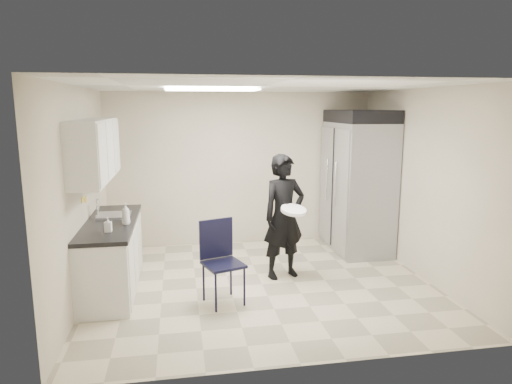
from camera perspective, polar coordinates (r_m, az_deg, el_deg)
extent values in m
plane|color=beige|center=(6.26, 0.76, -11.45)|extent=(4.50, 4.50, 0.00)
plane|color=white|center=(5.81, 0.83, 13.07)|extent=(4.50, 4.50, 0.00)
plane|color=beige|center=(7.85, -1.88, 2.90)|extent=(4.50, 0.00, 4.50)
plane|color=beige|center=(5.92, -21.15, -0.34)|extent=(0.00, 4.00, 4.00)
plane|color=beige|center=(6.68, 20.14, 0.90)|extent=(0.00, 4.00, 4.00)
cube|color=white|center=(6.12, -5.54, 12.61)|extent=(1.20, 0.60, 0.02)
cube|color=silver|center=(6.27, -17.56, -7.74)|extent=(0.60, 1.90, 0.86)
cube|color=black|center=(6.15, -17.79, -3.71)|extent=(0.64, 1.95, 0.05)
cube|color=gray|center=(6.39, -17.30, -3.29)|extent=(0.42, 0.40, 0.14)
cylinder|color=silver|center=(6.38, -19.16, -2.02)|extent=(0.02, 0.02, 0.24)
cube|color=silver|center=(6.01, -19.48, 4.99)|extent=(0.35, 1.80, 0.75)
cube|color=black|center=(7.17, -18.39, 4.22)|extent=(0.22, 0.30, 0.35)
cube|color=yellow|center=(6.03, -20.86, -0.90)|extent=(0.00, 0.12, 0.07)
cube|color=yellow|center=(6.23, -20.50, -0.90)|extent=(0.00, 0.12, 0.07)
cube|color=gray|center=(7.66, 12.58, 0.58)|extent=(0.80, 1.35, 2.10)
cube|color=black|center=(7.55, 12.93, 9.20)|extent=(0.80, 1.35, 0.20)
cube|color=black|center=(5.54, -4.09, -9.03)|extent=(0.55, 0.55, 0.98)
imported|color=black|center=(6.30, 3.51, -3.09)|extent=(0.73, 0.59, 1.72)
cylinder|color=white|center=(6.06, 4.72, -2.26)|extent=(0.42, 0.42, 0.04)
imported|color=white|center=(5.89, -15.97, -2.63)|extent=(0.13, 0.13, 0.27)
imported|color=silver|center=(5.61, -18.02, -3.88)|extent=(0.08, 0.08, 0.18)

